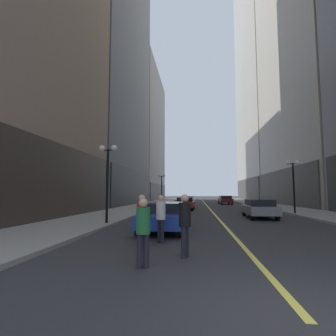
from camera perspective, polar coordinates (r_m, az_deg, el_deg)
The scene contains 19 objects.
ground_plane at distance 39.04m, azimuth 8.27°, elevation -7.91°, with size 200.00×200.00×0.00m, color #2D2D30.
sidewalk_left at distance 39.57m, azimuth -3.87°, elevation -7.81°, with size 4.50×78.00×0.15m, color gray.
sidewalk_right at distance 40.22m, azimuth 20.20°, elevation -7.45°, with size 4.50×78.00×0.15m, color gray.
lane_centre_stripe at distance 39.04m, azimuth 8.27°, elevation -7.90°, with size 0.16×70.00×0.01m, color #E5D64C.
building_left_mid at distance 47.27m, azimuth -16.41°, elevation 22.72°, with size 15.04×24.00×47.85m.
building_left_far at distance 67.21m, azimuth -7.21°, elevation 6.85°, with size 12.39×26.00×31.98m.
building_right_far at distance 75.96m, azimuth 21.44°, elevation 23.60°, with size 13.98×26.00×76.35m.
car_blue at distance 12.66m, azimuth -0.85°, elevation -10.16°, with size 1.92×4.73×1.32m.
car_grey at distance 19.95m, azimuth 19.05°, elevation -8.11°, with size 1.98×4.62×1.32m.
car_red at distance 27.82m, azimuth 3.77°, elevation -7.53°, with size 1.97×4.40×1.32m.
car_navy at distance 35.87m, azimuth 4.21°, elevation -7.03°, with size 1.96×4.25×1.32m.
car_maroon at distance 42.57m, azimuth 12.24°, elevation -6.66°, with size 2.02×4.27×1.32m.
pedestrian_in_red_jacket at distance 8.82m, azimuth -5.65°, elevation -10.39°, with size 0.46×0.46×1.72m.
pedestrian_in_black_coat at distance 7.55m, azimuth 3.65°, elevation -11.19°, with size 0.45×0.45×1.74m.
pedestrian_in_green_parka at distance 6.55m, azimuth -5.39°, elevation -12.59°, with size 0.43×0.43×1.65m.
pedestrian_in_white_shirt at distance 9.71m, azimuth -1.56°, elevation -10.06°, with size 0.48×0.48×1.69m.
street_lamp_left_near at distance 15.05m, azimuth -12.87°, elevation 0.40°, with size 1.06×0.36×4.43m.
street_lamp_left_far at distance 38.25m, azimuth -1.37°, elevation -3.13°, with size 1.06×0.36×4.43m.
street_lamp_right_mid at distance 23.87m, azimuth 25.38°, elevation -1.29°, with size 1.06×0.36×4.43m.
Camera 1 is at (-1.56, -3.97, 1.79)m, focal length 28.28 mm.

